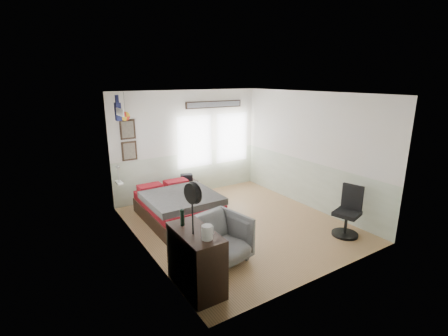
# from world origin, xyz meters

# --- Properties ---
(ground_plane) EXTENTS (4.00, 4.50, 0.01)m
(ground_plane) POSITION_xyz_m (0.00, 0.00, -0.01)
(ground_plane) COLOR #956D46
(room_shell) EXTENTS (4.02, 4.52, 2.71)m
(room_shell) POSITION_xyz_m (-0.08, 0.19, 1.61)
(room_shell) COLOR silver
(room_shell) RESTS_ON ground_plane
(wall_decor) EXTENTS (3.55, 1.32, 1.44)m
(wall_decor) POSITION_xyz_m (-1.10, 1.96, 2.10)
(wall_decor) COLOR black
(wall_decor) RESTS_ON room_shell
(bed) EXTENTS (1.43, 1.96, 0.62)m
(bed) POSITION_xyz_m (-0.96, 0.90, 0.30)
(bed) COLOR black
(bed) RESTS_ON ground_plane
(dresser) EXTENTS (0.48, 1.00, 0.90)m
(dresser) POSITION_xyz_m (-1.74, -1.43, 0.45)
(dresser) COLOR black
(dresser) RESTS_ON ground_plane
(armchair) EXTENTS (0.98, 1.00, 0.78)m
(armchair) POSITION_xyz_m (-1.06, -1.00, 0.39)
(armchair) COLOR gray
(armchair) RESTS_ON ground_plane
(nightstand) EXTENTS (0.48, 0.39, 0.47)m
(nightstand) POSITION_xyz_m (-0.23, 1.97, 0.23)
(nightstand) COLOR black
(nightstand) RESTS_ON ground_plane
(task_chair) EXTENTS (0.54, 0.54, 1.00)m
(task_chair) POSITION_xyz_m (1.53, -1.53, 0.41)
(task_chair) COLOR black
(task_chair) RESTS_ON ground_plane
(kettle) EXTENTS (0.17, 0.15, 0.20)m
(kettle) POSITION_xyz_m (-1.71, -1.73, 1.00)
(kettle) COLOR silver
(kettle) RESTS_ON dresser
(bottle) EXTENTS (0.06, 0.06, 0.25)m
(bottle) POSITION_xyz_m (-1.81, -1.17, 1.02)
(bottle) COLOR black
(bottle) RESTS_ON dresser
(stand_fan) EXTENTS (0.13, 0.30, 0.75)m
(stand_fan) POSITION_xyz_m (-1.79, -1.49, 1.48)
(stand_fan) COLOR black
(stand_fan) RESTS_ON dresser
(black_bag) EXTENTS (0.33, 0.26, 0.17)m
(black_bag) POSITION_xyz_m (-0.23, 1.97, 0.55)
(black_bag) COLOR black
(black_bag) RESTS_ON nightstand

